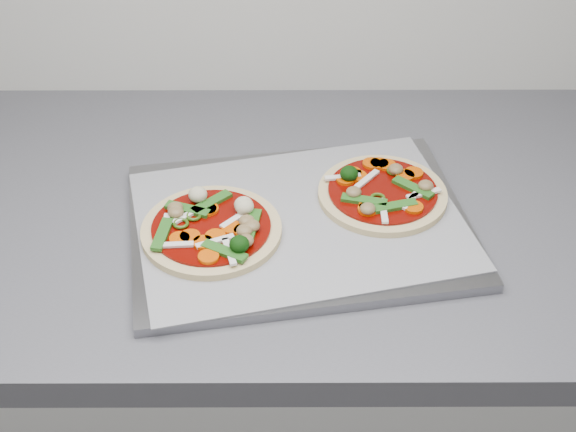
{
  "coord_description": "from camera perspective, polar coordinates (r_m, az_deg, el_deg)",
  "views": [
    {
      "loc": [
        -0.54,
        0.46,
        1.55
      ],
      "look_at": [
        -0.53,
        1.24,
        0.93
      ],
      "focal_mm": 50.0,
      "sensor_mm": 36.0,
      "label": 1
    }
  ],
  "objects": [
    {
      "name": "pizza_left",
      "position": [
        0.99,
        -5.32,
        -0.81
      ],
      "size": [
        0.24,
        0.24,
        0.03
      ],
      "rotation": [
        0.0,
        0.0,
        0.57
      ],
      "color": "#E1CB88",
      "rests_on": "parchment"
    },
    {
      "name": "pizza_right",
      "position": [
        1.05,
        6.68,
        1.73
      ],
      "size": [
        0.21,
        0.21,
        0.03
      ],
      "rotation": [
        0.0,
        0.0,
        0.28
      ],
      "color": "#E1CB88",
      "rests_on": "parchment"
    },
    {
      "name": "baking_tray",
      "position": [
        1.01,
        0.82,
        -0.61
      ],
      "size": [
        0.47,
        0.38,
        0.01
      ],
      "primitive_type": "cube",
      "rotation": [
        0.0,
        0.0,
        0.17
      ],
      "color": "gray",
      "rests_on": "countertop"
    },
    {
      "name": "parchment",
      "position": [
        1.01,
        0.83,
        -0.26
      ],
      "size": [
        0.46,
        0.38,
        0.0
      ],
      "primitive_type": "cube",
      "rotation": [
        0.0,
        0.0,
        0.23
      ],
      "color": "#98979C",
      "rests_on": "baking_tray"
    }
  ]
}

